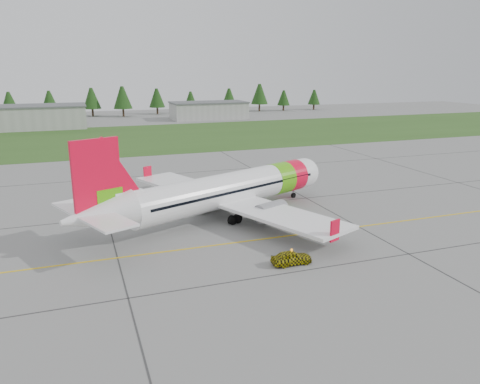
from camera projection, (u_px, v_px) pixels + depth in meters
name	position (u px, v px, depth m)	size (l,w,h in m)	color
ground	(311.00, 270.00, 39.15)	(320.00, 320.00, 0.00)	gray
aircraft	(226.00, 191.00, 52.55)	(32.61, 30.97, 10.37)	white
follow_me_car	(292.00, 245.00, 39.77)	(1.43, 1.21, 3.55)	#CDC10B
service_van	(110.00, 148.00, 84.45)	(1.65, 1.56, 4.72)	white
grass_strip	(151.00, 137.00, 113.75)	(320.00, 50.00, 0.03)	#30561E
taxi_guideline	(272.00, 238.00, 46.42)	(120.00, 0.25, 0.02)	gold
hangar_west	(25.00, 118.00, 128.68)	(32.00, 14.00, 6.00)	#A8A8A3
hangar_east	(209.00, 111.00, 153.98)	(24.00, 12.00, 5.20)	#A8A8A3
treeline	(124.00, 101.00, 163.41)	(160.00, 8.00, 10.00)	#1C3F14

